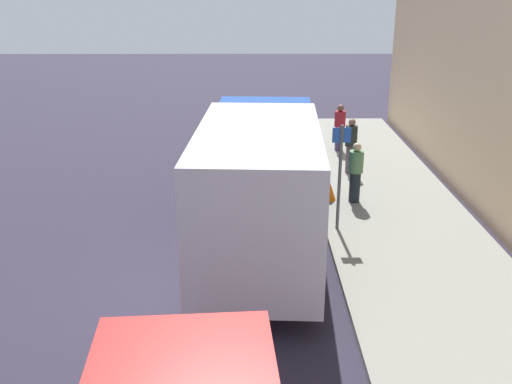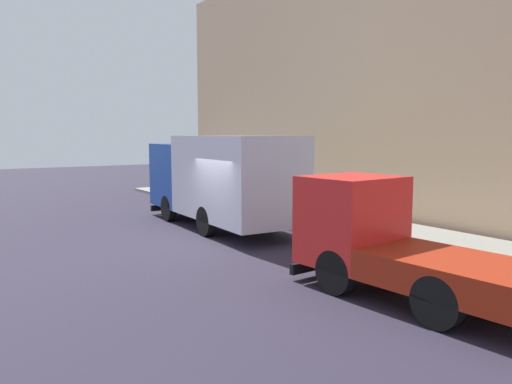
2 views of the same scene
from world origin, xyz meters
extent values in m
plane|color=#2A2535|center=(0.00, 0.00, 0.00)|extent=(80.00, 80.00, 0.00)
cube|color=gray|center=(4.99, 0.00, 0.07)|extent=(3.97, 30.00, 0.15)
cube|color=#D5AF87|center=(7.47, 0.00, 5.58)|extent=(0.50, 30.00, 11.16)
cube|color=#163FA0|center=(1.50, 4.57, 1.69)|extent=(2.58, 2.57, 2.42)
cube|color=black|center=(1.56, 5.77, 1.98)|extent=(2.07, 0.17, 1.35)
cube|color=silver|center=(1.30, 0.76, 1.85)|extent=(2.72, 5.31, 2.73)
cube|color=black|center=(1.56, 5.85, 0.27)|extent=(2.36, 0.24, 0.24)
cylinder|color=black|center=(0.39, 4.14, 0.48)|extent=(0.35, 0.98, 0.97)
cylinder|color=black|center=(2.55, 4.03, 0.48)|extent=(0.35, 0.98, 0.97)
cylinder|color=black|center=(0.22, 0.81, 0.48)|extent=(0.35, 0.98, 0.97)
cylinder|color=black|center=(2.38, 0.70, 0.48)|extent=(0.35, 0.98, 0.97)
cube|color=red|center=(0.43, -5.49, 1.41)|extent=(2.05, 1.82, 1.90)
cube|color=black|center=(0.38, -4.66, 1.64)|extent=(1.63, 0.17, 1.06)
cube|color=maroon|center=(0.62, -8.13, 0.75)|extent=(2.18, 3.72, 0.58)
cube|color=black|center=(0.37, -4.58, 0.25)|extent=(1.86, 0.25, 0.24)
cylinder|color=black|center=(-0.36, -5.88, 0.46)|extent=(0.36, 0.94, 0.92)
cylinder|color=black|center=(1.27, -5.77, 0.46)|extent=(0.36, 0.94, 0.92)
cylinder|color=black|center=(-0.20, -8.18, 0.46)|extent=(0.36, 0.94, 0.92)
cylinder|color=black|center=(1.43, -8.07, 0.46)|extent=(0.36, 0.94, 0.92)
cylinder|color=black|center=(4.02, 4.72, 0.58)|extent=(0.42, 0.42, 0.86)
cylinder|color=#558250|center=(4.02, 4.72, 1.31)|extent=(0.56, 0.56, 0.60)
sphere|color=#D1AE83|center=(4.02, 4.72, 1.72)|extent=(0.24, 0.24, 0.24)
cylinder|color=brown|center=(4.31, 7.33, 0.59)|extent=(0.40, 0.40, 0.88)
cylinder|color=#222723|center=(4.31, 7.33, 1.35)|extent=(0.53, 0.53, 0.65)
sphere|color=#8F644C|center=(4.31, 7.33, 1.79)|extent=(0.23, 0.23, 0.23)
cylinder|color=#44335B|center=(4.33, 9.91, 0.58)|extent=(0.34, 0.34, 0.87)
cylinder|color=maroon|center=(4.33, 9.91, 1.30)|extent=(0.45, 0.45, 0.56)
sphere|color=brown|center=(4.33, 9.91, 1.70)|extent=(0.24, 0.24, 0.24)
cone|color=orange|center=(3.33, 4.86, 0.44)|extent=(0.41, 0.41, 0.58)
cylinder|color=#4C5156|center=(3.30, 2.87, 1.46)|extent=(0.08, 0.08, 2.64)
cube|color=blue|center=(3.30, 2.89, 2.53)|extent=(0.44, 0.03, 0.36)
camera|label=1|loc=(1.16, -10.53, 6.03)|focal=41.00mm
camera|label=2|loc=(-7.20, -13.21, 3.23)|focal=35.01mm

